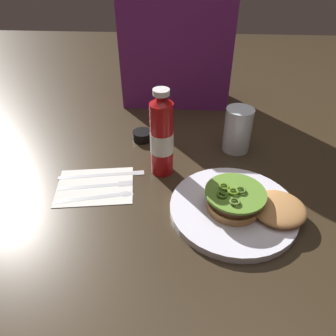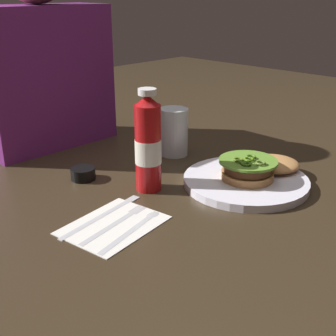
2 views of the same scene
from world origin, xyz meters
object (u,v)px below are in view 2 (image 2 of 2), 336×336
Objects in this scene: ketchup_bottle at (148,145)px; condiment_cup at (83,174)px; napkin at (114,225)px; diner_person at (42,54)px; burger_sandwich at (258,167)px; fork_utensil at (120,219)px; dinner_plate at (246,181)px; water_glass at (174,132)px; spoon_utensil at (139,223)px; butter_knife at (107,212)px.

condiment_cup is (-0.07, 0.15, -0.09)m from ketchup_bottle.
diner_person is (0.18, 0.51, 0.26)m from napkin.
burger_sandwich is at bearing -11.82° from napkin.
burger_sandwich is 3.79× the size of condiment_cup.
diner_person is (-0.19, 0.59, 0.22)m from burger_sandwich.
dinner_plate is at bearing -12.82° from fork_utensil.
water_glass is 0.41m from spoon_utensil.
spoon_utensil is (-0.33, 0.04, -0.03)m from burger_sandwich.
diner_person is at bearing 70.58° from napkin.
napkin is at bearing 133.93° from spoon_utensil.
condiment_cup is 0.25m from napkin.
condiment_cup reaches higher than napkin.
napkin is at bearing -109.42° from diner_person.
diner_person is at bearing 107.65° from burger_sandwich.
napkin is (-0.34, 0.07, -0.01)m from dinner_plate.
burger_sandwich is 0.37m from butter_knife.
butter_knife is at bearing 159.76° from dinner_plate.
diner_person reaches higher than dinner_plate.
fork_utensil is at bearing -151.46° from water_glass.
water_glass reaches higher than spoon_utensil.
ketchup_bottle is 3.93× the size of condiment_cup.
fork_utensil is at bearing -153.73° from ketchup_bottle.
napkin is at bearing -152.25° from water_glass.
dinner_plate is 1.25× the size of ketchup_bottle.
fork_utensil is at bearing -93.38° from butter_knife.
spoon_utensil is (-0.13, -0.11, -0.10)m from ketchup_bottle.
fork_utensil is (-0.02, 0.04, 0.00)m from spoon_utensil.
dinner_plate is 0.34m from napkin.
burger_sandwich is at bearing -47.67° from condiment_cup.
ketchup_bottle is at bearing 140.17° from dinner_plate.
water_glass is 2.19× the size of condiment_cup.
ketchup_bottle is (-0.17, 0.14, 0.10)m from dinner_plate.
diner_person is at bearing 75.06° from spoon_utensil.
ketchup_bottle is at bearing 11.02° from butter_knife.
condiment_cup is 0.26× the size of butter_knife.
condiment_cup is 0.32× the size of spoon_utensil.
napkin is at bearing -169.35° from fork_utensil.
spoon_utensil is at bearing 172.94° from burger_sandwich.
ketchup_bottle is at bearing -64.82° from condiment_cup.
burger_sandwich reaches higher than napkin.
ketchup_bottle reaches higher than water_glass.
water_glass reaches higher than dinner_plate.
spoon_utensil is 1.00× the size of fork_utensil.
condiment_cup is at bearing 71.84° from fork_utensil.
burger_sandwich reaches higher than condiment_cup.
diner_person reaches higher than ketchup_bottle.
spoon_utensil is at bearing -139.31° from ketchup_bottle.
butter_knife is at bearing 86.62° from fork_utensil.
water_glass is 0.57× the size of butter_knife.
napkin is at bearing -111.99° from condiment_cup.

